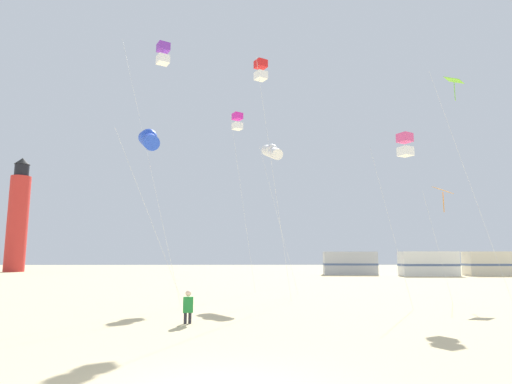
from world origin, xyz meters
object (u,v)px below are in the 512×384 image
at_px(kite_flyer_standing, 188,306).
at_px(kite_box_violet, 163,54).
at_px(kite_diamond_lime, 455,90).
at_px(kite_diamond_orange, 443,194).
at_px(rv_van_silver, 350,263).
at_px(rv_van_white, 428,264).
at_px(kite_tube_white, 272,152).
at_px(kite_box_magenta, 237,122).
at_px(kite_tube_blue, 149,139).
at_px(rv_van_cream, 493,264).
at_px(kite_box_scarlet, 261,71).
at_px(lighthouse_distant, 18,218).
at_px(kite_box_rainbow, 405,145).

xyz_separation_m(kite_flyer_standing, kite_box_violet, (-2.52, 6.57, 12.44)).
bearing_deg(kite_diamond_lime, kite_diamond_orange, 174.28).
distance_m(kite_box_violet, rv_van_silver, 37.63).
xyz_separation_m(rv_van_silver, rv_van_white, (8.32, -3.37, 0.00)).
distance_m(kite_tube_white, rv_van_white, 31.05).
relative_size(kite_box_magenta, kite_tube_blue, 1.45).
bearing_deg(rv_van_silver, rv_van_cream, -3.90).
bearing_deg(kite_diamond_orange, rv_van_white, 68.89).
bearing_deg(kite_tube_white, kite_box_violet, -140.89).
bearing_deg(rv_van_cream, kite_flyer_standing, -130.58).
height_order(kite_flyer_standing, kite_tube_blue, kite_tube_blue).
relative_size(kite_tube_blue, kite_diamond_lime, 0.67).
distance_m(kite_box_scarlet, kite_box_violet, 5.48).
xyz_separation_m(kite_diamond_orange, kite_tube_blue, (-15.11, -3.49, 1.97)).
distance_m(rv_van_silver, rv_van_white, 8.98).
height_order(kite_diamond_orange, lighthouse_distant, lighthouse_distant).
bearing_deg(rv_van_silver, kite_tube_blue, -112.01).
xyz_separation_m(kite_box_scarlet, rv_van_cream, (28.31, 27.46, -11.39)).
height_order(kite_box_scarlet, kite_box_violet, kite_box_violet).
bearing_deg(kite_flyer_standing, rv_van_cream, -140.21).
distance_m(kite_flyer_standing, kite_tube_white, 14.68).
distance_m(kite_box_violet, rv_van_cream, 45.78).
xyz_separation_m(kite_box_violet, rv_van_silver, (17.24, 31.34, -11.66)).
bearing_deg(rv_van_white, kite_diamond_orange, -110.00).
height_order(kite_tube_blue, kite_box_rainbow, kite_box_rainbow).
bearing_deg(rv_van_white, kite_diamond_lime, -107.97).
xyz_separation_m(kite_flyer_standing, lighthouse_distant, (-31.65, 48.11, 7.22)).
height_order(kite_box_scarlet, kite_diamond_orange, kite_box_scarlet).
height_order(kite_diamond_lime, rv_van_white, kite_diamond_lime).
bearing_deg(kite_flyer_standing, lighthouse_distant, -65.55).
xyz_separation_m(kite_box_scarlet, kite_diamond_lime, (10.87, -0.50, -1.25)).
bearing_deg(rv_van_white, kite_box_violet, -131.30).
bearing_deg(kite_tube_blue, lighthouse_distant, 123.45).
distance_m(kite_box_magenta, rv_van_cream, 38.43).
bearing_deg(kite_diamond_orange, kite_tube_white, 155.83).
bearing_deg(kite_box_magenta, rv_van_white, 44.48).
relative_size(kite_box_scarlet, rv_van_white, 2.06).
xyz_separation_m(kite_box_magenta, rv_van_silver, (13.38, 24.68, -10.07)).
xyz_separation_m(kite_box_rainbow, lighthouse_distant, (-41.50, 42.79, 0.06)).
relative_size(rv_van_silver, rv_van_cream, 1.02).
distance_m(rv_van_white, rv_van_cream, 8.10).
bearing_deg(lighthouse_distant, rv_van_white, -13.93).
height_order(lighthouse_distant, rv_van_cream, lighthouse_distant).
relative_size(kite_tube_blue, rv_van_cream, 1.29).
relative_size(kite_tube_blue, rv_van_white, 1.28).
bearing_deg(rv_van_cream, kite_tube_white, -138.35).
distance_m(kite_diamond_lime, lighthouse_distant, 61.01).
bearing_deg(kite_diamond_lime, rv_van_silver, 88.00).
distance_m(kite_flyer_standing, kite_box_magenta, 17.16).
height_order(kite_box_scarlet, kite_tube_blue, kite_box_scarlet).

